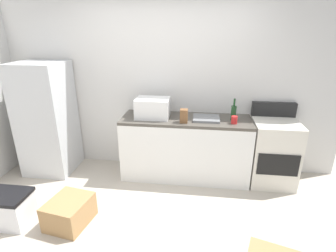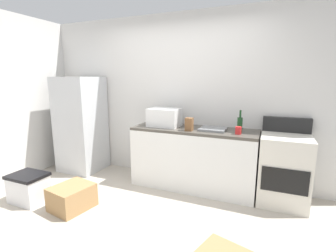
% 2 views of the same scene
% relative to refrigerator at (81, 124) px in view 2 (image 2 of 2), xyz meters
% --- Properties ---
extents(ground_plane, '(6.00, 6.00, 0.00)m').
position_rel_refrigerator_xyz_m(ground_plane, '(1.75, -1.15, -0.82)').
color(ground_plane, '#B2A899').
extents(wall_back, '(5.00, 0.10, 2.60)m').
position_rel_refrigerator_xyz_m(wall_back, '(1.75, 0.40, 0.48)').
color(wall_back, silver).
rests_on(wall_back, ground_plane).
extents(kitchen_counter, '(1.80, 0.60, 0.90)m').
position_rel_refrigerator_xyz_m(kitchen_counter, '(2.05, 0.05, -0.37)').
color(kitchen_counter, white).
rests_on(kitchen_counter, ground_plane).
extents(refrigerator, '(0.68, 0.66, 1.64)m').
position_rel_refrigerator_xyz_m(refrigerator, '(0.00, 0.00, 0.00)').
color(refrigerator, silver).
rests_on(refrigerator, ground_plane).
extents(stove_oven, '(0.60, 0.61, 1.10)m').
position_rel_refrigerator_xyz_m(stove_oven, '(3.27, 0.06, -0.36)').
color(stove_oven, silver).
rests_on(stove_oven, ground_plane).
extents(microwave, '(0.46, 0.34, 0.27)m').
position_rel_refrigerator_xyz_m(microwave, '(1.58, 0.04, 0.21)').
color(microwave, white).
rests_on(microwave, kitchen_counter).
extents(sink_basin, '(0.36, 0.32, 0.03)m').
position_rel_refrigerator_xyz_m(sink_basin, '(2.33, 0.04, 0.09)').
color(sink_basin, slate).
rests_on(sink_basin, kitchen_counter).
extents(wine_bottle, '(0.07, 0.07, 0.30)m').
position_rel_refrigerator_xyz_m(wine_bottle, '(2.69, 0.06, 0.19)').
color(wine_bottle, '#193F1E').
rests_on(wine_bottle, kitchen_counter).
extents(coffee_mug, '(0.08, 0.08, 0.10)m').
position_rel_refrigerator_xyz_m(coffee_mug, '(2.69, -0.08, 0.13)').
color(coffee_mug, red).
rests_on(coffee_mug, kitchen_counter).
extents(knife_block, '(0.10, 0.10, 0.18)m').
position_rel_refrigerator_xyz_m(knife_block, '(2.03, -0.12, 0.17)').
color(knife_block, brown).
rests_on(knife_block, kitchen_counter).
extents(cardboard_box_medium, '(0.49, 0.54, 0.30)m').
position_rel_refrigerator_xyz_m(cardboard_box_medium, '(0.84, -1.15, -0.67)').
color(cardboard_box_medium, '#A37A4C').
rests_on(cardboard_box_medium, ground_plane).
extents(storage_bin, '(0.46, 0.36, 0.38)m').
position_rel_refrigerator_xyz_m(storage_bin, '(0.17, -1.23, -0.63)').
color(storage_bin, silver).
rests_on(storage_bin, ground_plane).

